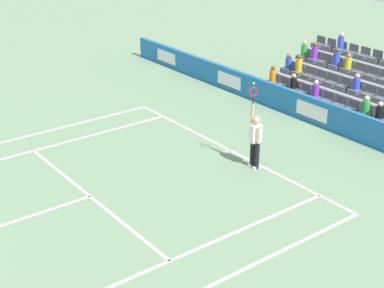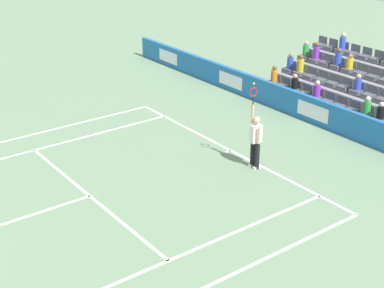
# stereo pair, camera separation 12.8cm
# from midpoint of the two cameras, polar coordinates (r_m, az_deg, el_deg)

# --- Properties ---
(line_baseline) EXTENTS (10.97, 0.10, 0.01)m
(line_baseline) POSITION_cam_midpoint_polar(r_m,az_deg,el_deg) (20.53, 3.92, -0.60)
(line_baseline) COLOR white
(line_baseline) RESTS_ON ground
(line_service) EXTENTS (8.23, 0.10, 0.01)m
(line_service) POSITION_cam_midpoint_polar(r_m,az_deg,el_deg) (17.79, -9.71, -5.00)
(line_service) COLOR white
(line_service) RESTS_ON ground
(line_singles_sideline_left) EXTENTS (0.10, 11.89, 0.01)m
(line_singles_sideline_left) POSITION_cam_midpoint_polar(r_m,az_deg,el_deg) (21.06, -16.05, -0.89)
(line_singles_sideline_left) COLOR white
(line_singles_sideline_left) RESTS_ON ground
(line_singles_sideline_right) EXTENTS (0.10, 11.89, 0.01)m
(line_singles_sideline_right) POSITION_cam_midpoint_polar(r_m,az_deg,el_deg) (14.55, -3.57, -11.88)
(line_singles_sideline_right) COLOR white
(line_singles_sideline_right) RESTS_ON ground
(line_doubles_sideline_left) EXTENTS (0.10, 11.89, 0.01)m
(line_doubles_sideline_left) POSITION_cam_midpoint_polar(r_m,az_deg,el_deg) (22.25, -17.37, 0.31)
(line_doubles_sideline_left) COLOR white
(line_doubles_sideline_left) RESTS_ON ground
(line_centre_mark) EXTENTS (0.10, 0.20, 0.01)m
(line_centre_mark) POSITION_cam_midpoint_polar(r_m,az_deg,el_deg) (20.47, 3.71, -0.67)
(line_centre_mark) COLOR white
(line_centre_mark) RESTS_ON ground
(sponsor_barrier) EXTENTS (24.43, 0.22, 1.03)m
(sponsor_barrier) POSITION_cam_midpoint_polar(r_m,az_deg,el_deg) (23.14, 11.99, 3.17)
(sponsor_barrier) COLOR #1E66AD
(sponsor_barrier) RESTS_ON ground
(tennis_player) EXTENTS (0.52, 0.38, 2.85)m
(tennis_player) POSITION_cam_midpoint_polar(r_m,az_deg,el_deg) (18.98, 6.38, 0.44)
(tennis_player) COLOR black
(tennis_player) RESTS_ON ground
(stadium_stand) EXTENTS (7.44, 3.80, 2.60)m
(stadium_stand) POSITION_cam_midpoint_polar(r_m,az_deg,el_deg) (25.27, 16.47, 4.91)
(stadium_stand) COLOR gray
(stadium_stand) RESTS_ON ground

